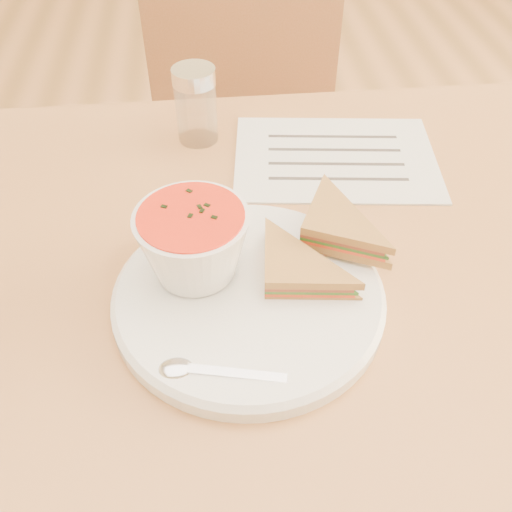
{
  "coord_description": "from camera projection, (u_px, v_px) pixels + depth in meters",
  "views": [
    {
      "loc": [
        -0.05,
        -0.51,
        1.22
      ],
      "look_at": [
        -0.01,
        -0.08,
        0.8
      ],
      "focal_mm": 40.0,
      "sensor_mm": 36.0,
      "label": 1
    }
  ],
  "objects": [
    {
      "name": "soup_bowl",
      "position": [
        194.0,
        246.0,
        0.6
      ],
      "size": [
        0.15,
        0.15,
        0.08
      ],
      "primitive_type": null,
      "rotation": [
        0.0,
        0.0,
        -0.3
      ],
      "color": "white",
      "rests_on": "plate"
    },
    {
      "name": "plate",
      "position": [
        249.0,
        297.0,
        0.62
      ],
      "size": [
        0.38,
        0.38,
        0.02
      ],
      "primitive_type": null,
      "rotation": [
        0.0,
        0.0,
        -0.36
      ],
      "color": "white",
      "rests_on": "dining_table"
    },
    {
      "name": "paper_menu",
      "position": [
        335.0,
        158.0,
        0.82
      ],
      "size": [
        0.31,
        0.24,
        0.0
      ],
      "primitive_type": null,
      "rotation": [
        0.0,
        0.0,
        -0.12
      ],
      "color": "silver",
      "rests_on": "dining_table"
    },
    {
      "name": "chair_far",
      "position": [
        259.0,
        159.0,
        1.26
      ],
      "size": [
        0.47,
        0.47,
        0.99
      ],
      "primitive_type": null,
      "rotation": [
        0.0,
        0.0,
        3.21
      ],
      "color": "brown",
      "rests_on": "floor"
    },
    {
      "name": "spoon",
      "position": [
        228.0,
        373.0,
        0.53
      ],
      "size": [
        0.17,
        0.07,
        0.01
      ],
      "primitive_type": null,
      "rotation": [
        0.0,
        0.0,
        -0.21
      ],
      "color": "silver",
      "rests_on": "plate"
    },
    {
      "name": "sandwich_half_b",
      "position": [
        300.0,
        238.0,
        0.63
      ],
      "size": [
        0.14,
        0.14,
        0.03
      ],
      "primitive_type": null,
      "rotation": [
        0.0,
        0.0,
        -0.44
      ],
      "color": "#AF723D",
      "rests_on": "plate"
    },
    {
      "name": "condiment_shaker",
      "position": [
        196.0,
        105.0,
        0.82
      ],
      "size": [
        0.07,
        0.07,
        0.11
      ],
      "primitive_type": null,
      "rotation": [
        0.0,
        0.0,
        -0.22
      ],
      "color": "silver",
      "rests_on": "dining_table"
    },
    {
      "name": "floor",
      "position": [
        255.0,
        497.0,
        1.22
      ],
      "size": [
        5.0,
        6.0,
        0.01
      ],
      "primitive_type": "cube",
      "color": "olive",
      "rests_on": "ground"
    },
    {
      "name": "dining_table",
      "position": [
        254.0,
        404.0,
        0.96
      ],
      "size": [
        1.0,
        0.7,
        0.75
      ],
      "primitive_type": null,
      "color": "#A06C31",
      "rests_on": "floor"
    },
    {
      "name": "sandwich_half_a",
      "position": [
        265.0,
        293.0,
        0.59
      ],
      "size": [
        0.11,
        0.11,
        0.03
      ],
      "primitive_type": null,
      "rotation": [
        0.0,
        0.0,
        -0.12
      ],
      "color": "#AF723D",
      "rests_on": "plate"
    }
  ]
}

